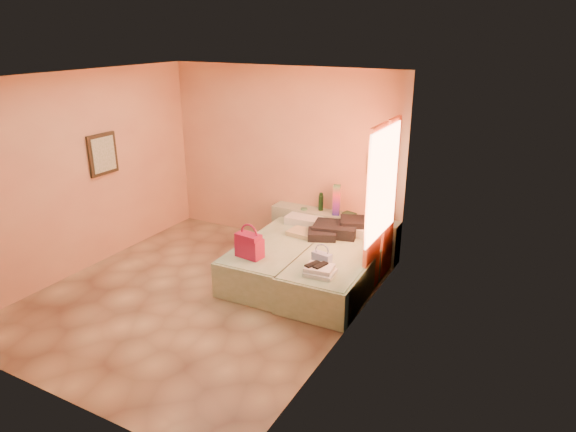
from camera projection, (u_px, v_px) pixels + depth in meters
name	position (u px, v px, depth m)	size (l,w,h in m)	color
ground	(201.00, 295.00, 6.78)	(4.50, 4.50, 0.00)	tan
room_walls	(233.00, 156.00, 6.54)	(4.02, 4.51, 2.81)	tan
headboard_ledge	(334.00, 233.00, 7.97)	(2.05, 0.30, 0.65)	#93A184
bed_left	(280.00, 258.00, 7.29)	(0.90, 2.00, 0.50)	#A2BE99
bed_right	(338.00, 271.00, 6.89)	(0.90, 2.00, 0.50)	#A2BE99
water_bottle	(321.00, 202.00, 7.95)	(0.08, 0.08, 0.27)	#13361A
rainbow_box	(337.00, 200.00, 7.72)	(0.10, 0.10, 0.47)	#A1133B
small_dish	(304.00, 209.00, 8.01)	(0.11, 0.11, 0.03)	#48855C
green_book	(349.00, 214.00, 7.79)	(0.19, 0.14, 0.03)	#213F28
flower_vase	(387.00, 214.00, 7.45)	(0.19, 0.19, 0.25)	silver
magenta_handbag	(250.00, 245.00, 6.68)	(0.35, 0.20, 0.33)	#A1133B
khaki_garment	(302.00, 233.00, 7.43)	(0.39, 0.31, 0.07)	tan
clothes_pile	(339.00, 229.00, 7.40)	(0.68, 0.68, 0.20)	black
blue_handbag	(322.00, 259.00, 6.48)	(0.25, 0.11, 0.16)	#42549F
towel_stack	(320.00, 271.00, 6.23)	(0.35, 0.30, 0.10)	white
sandal_pair	(316.00, 265.00, 6.24)	(0.16, 0.21, 0.02)	black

